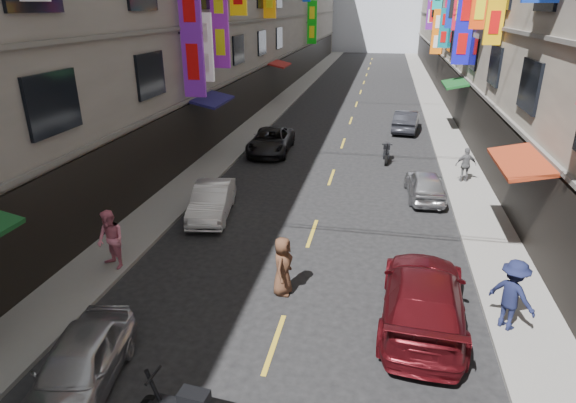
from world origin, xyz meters
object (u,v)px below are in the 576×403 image
at_px(car_left_mid, 212,201).
at_px(car_right_mid, 425,184).
at_px(car_left_near, 79,366).
at_px(scooter_far_right, 386,153).
at_px(car_right_far, 406,121).
at_px(car_left_far, 271,141).
at_px(pedestrian_rfar, 466,165).
at_px(pedestrian_crossing, 283,266).
at_px(car_right_near, 423,297).
at_px(pedestrian_rnear, 512,295).
at_px(pedestrian_lfar, 111,240).

xyz_separation_m(car_left_mid, car_right_mid, (7.89, 3.39, -0.02)).
bearing_deg(car_left_near, scooter_far_right, 60.83).
bearing_deg(car_right_far, car_left_far, 47.41).
height_order(pedestrian_rfar, pedestrian_crossing, pedestrian_crossing).
bearing_deg(scooter_far_right, car_right_near, 93.89).
xyz_separation_m(car_left_near, car_right_near, (6.94, 3.72, 0.10)).
xyz_separation_m(scooter_far_right, pedestrian_crossing, (-2.67, -12.79, 0.39)).
xyz_separation_m(car_left_mid, car_right_near, (7.29, -5.22, 0.10)).
relative_size(car_right_far, pedestrian_crossing, 2.38).
bearing_deg(scooter_far_right, pedestrian_crossing, 77.94).
xyz_separation_m(car_left_near, car_left_far, (-0.11, 17.61, 0.01)).
distance_m(car_left_mid, car_right_near, 8.97).
relative_size(car_left_near, pedestrian_crossing, 2.14).
height_order(car_right_near, pedestrian_crossing, pedestrian_crossing).
bearing_deg(car_left_mid, car_left_far, 79.08).
distance_m(car_left_near, car_left_far, 17.61).
bearing_deg(car_right_near, car_left_far, -59.60).
relative_size(car_left_mid, car_left_far, 0.83).
xyz_separation_m(car_left_far, car_right_near, (7.05, -13.89, 0.09)).
bearing_deg(pedestrian_rnear, car_right_far, -41.37).
height_order(car_left_mid, car_right_far, car_right_far).
bearing_deg(pedestrian_crossing, pedestrian_rfar, -25.95).
relative_size(car_left_near, pedestrian_lfar, 2.00).
bearing_deg(pedestrian_rfar, car_left_mid, 20.64).
bearing_deg(car_right_far, car_right_near, 96.20).
bearing_deg(car_left_mid, pedestrian_crossing, -60.98).
xyz_separation_m(car_left_mid, pedestrian_crossing, (3.65, -4.61, 0.23)).
xyz_separation_m(car_left_near, pedestrian_rfar, (9.37, 14.43, 0.27)).
bearing_deg(pedestrian_rnear, car_left_far, -13.39).
bearing_deg(car_right_mid, pedestrian_rfar, -134.87).
xyz_separation_m(car_right_near, pedestrian_rnear, (2.00, 0.03, 0.31)).
bearing_deg(car_right_far, pedestrian_lfar, 71.74).
xyz_separation_m(car_right_mid, car_right_far, (-0.41, 11.49, 0.06)).
bearing_deg(pedestrian_rnear, car_right_mid, -37.27).
distance_m(car_right_mid, pedestrian_rnear, 8.71).
bearing_deg(car_right_mid, pedestrian_rnear, 95.55).
xyz_separation_m(car_right_far, pedestrian_rfar, (2.25, -9.39, 0.23)).
bearing_deg(car_left_far, car_right_near, -65.49).
distance_m(scooter_far_right, car_left_far, 6.10).
distance_m(car_left_near, pedestrian_rnear, 9.70).
distance_m(scooter_far_right, pedestrian_crossing, 13.07).
xyz_separation_m(car_right_mid, pedestrian_lfar, (-9.40, -7.79, 0.42)).
distance_m(car_left_far, pedestrian_lfar, 13.19).
xyz_separation_m(scooter_far_right, pedestrian_rfar, (3.41, -2.69, 0.44)).
bearing_deg(pedestrian_crossing, car_right_mid, -22.85).
height_order(car_left_far, pedestrian_rnear, pedestrian_rnear).
xyz_separation_m(car_left_far, car_right_mid, (7.65, -5.28, -0.03)).
relative_size(car_left_mid, pedestrian_lfar, 2.07).
relative_size(scooter_far_right, pedestrian_rnear, 1.00).
xyz_separation_m(car_left_near, car_right_mid, (7.54, 12.33, -0.02)).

